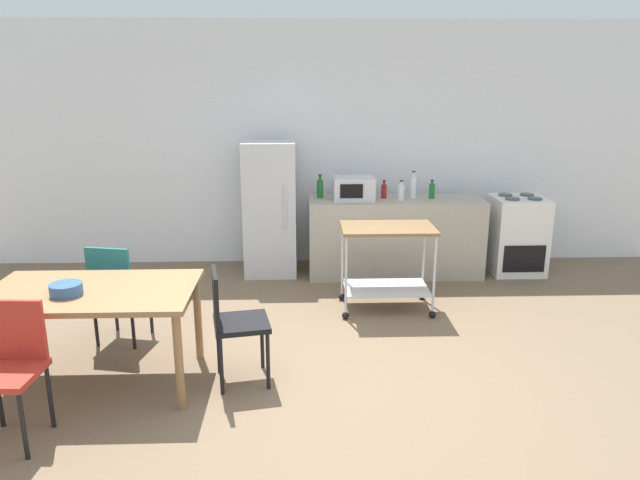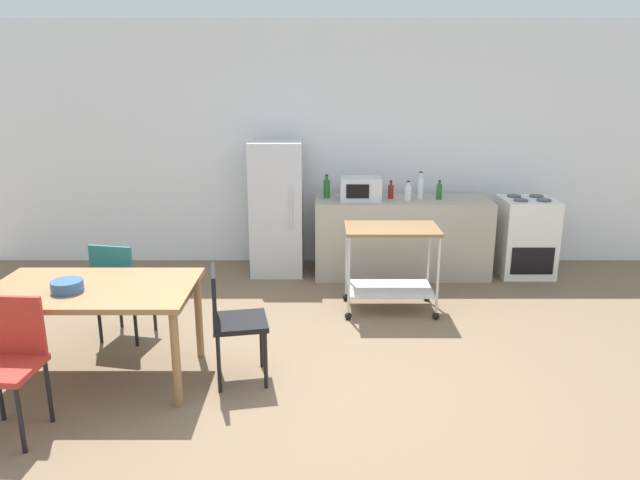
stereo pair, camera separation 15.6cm
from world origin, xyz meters
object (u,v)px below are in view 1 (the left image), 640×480
object	(u,v)px
stove_oven	(516,235)
bottle_sesame_oil	(320,188)
kitchen_cart	(387,254)
fruit_bowl	(66,289)
microwave	(354,188)
chair_black	(232,318)
chair_teal	(117,286)
bottle_olive_oil	(384,191)
bottle_sparkling_water	(401,192)
dining_table	(92,300)
bottle_soy_sauce	(432,191)
bottle_hot_sauce	(413,187)
chair_red	(9,363)
refrigerator	(270,208)

from	to	relation	value
stove_oven	bottle_sesame_oil	bearing A→B (deg)	178.19
stove_oven	kitchen_cart	size ratio (longest dim) A/B	1.01
fruit_bowl	microwave	bearing A→B (deg)	48.74
chair_black	chair_teal	bearing A→B (deg)	44.88
bottle_olive_oil	bottle_sparkling_water	world-z (taller)	bottle_sparkling_water
dining_table	chair_black	xyz separation A→B (m)	(1.02, -0.02, -0.15)
chair_black	microwave	size ratio (longest dim) A/B	1.93
dining_table	kitchen_cart	distance (m)	2.76
bottle_soy_sauce	fruit_bowl	world-z (taller)	bottle_soy_sauce
bottle_olive_oil	bottle_soy_sauce	distance (m)	0.55
bottle_sesame_oil	fruit_bowl	world-z (taller)	bottle_sesame_oil
bottle_sparkling_water	bottle_hot_sauce	bearing A→B (deg)	31.32
chair_teal	chair_red	xyz separation A→B (m)	(-0.25, -1.39, 0.00)
bottle_olive_oil	bottle_hot_sauce	world-z (taller)	bottle_hot_sauce
refrigerator	bottle_olive_oil	bearing A→B (deg)	-2.42
bottle_olive_oil	bottle_soy_sauce	size ratio (longest dim) A/B	0.97
refrigerator	bottle_hot_sauce	bearing A→B (deg)	-2.58
dining_table	stove_oven	size ratio (longest dim) A/B	1.63
chair_red	fruit_bowl	xyz separation A→B (m)	(0.16, 0.57, 0.27)
refrigerator	bottle_olive_oil	size ratio (longest dim) A/B	7.42
kitchen_cart	bottle_sparkling_water	distance (m)	1.17
refrigerator	chair_black	bearing A→B (deg)	-93.51
chair_red	stove_oven	size ratio (longest dim) A/B	0.97
dining_table	stove_oven	xyz separation A→B (m)	(4.08, 2.53, -0.22)
refrigerator	bottle_olive_oil	distance (m)	1.33
fruit_bowl	stove_oven	bearing A→B (deg)	32.10
dining_table	chair_red	size ratio (longest dim) A/B	1.69
refrigerator	microwave	size ratio (longest dim) A/B	3.37
chair_black	chair_red	distance (m)	1.47
microwave	bottle_sparkling_water	xyz separation A→B (m)	(0.54, -0.03, -0.04)
dining_table	chair_black	world-z (taller)	chair_black
refrigerator	microwave	xyz separation A→B (m)	(0.96, -0.14, 0.25)
microwave	fruit_bowl	world-z (taller)	microwave
dining_table	microwave	world-z (taller)	microwave
chair_black	kitchen_cart	world-z (taller)	chair_black
stove_oven	bottle_soy_sauce	distance (m)	1.17
stove_oven	bottle_sesame_oil	world-z (taller)	bottle_sesame_oil
chair_black	bottle_soy_sauce	size ratio (longest dim) A/B	4.11
fruit_bowl	dining_table	bearing A→B (deg)	40.15
dining_table	bottle_sesame_oil	xyz separation A→B (m)	(1.76, 2.61, 0.34)
fruit_bowl	chair_teal	bearing A→B (deg)	83.76
chair_black	bottle_sesame_oil	bearing A→B (deg)	-26.50
chair_black	fruit_bowl	xyz separation A→B (m)	(-1.15, -0.09, 0.27)
bottle_olive_oil	dining_table	bearing A→B (deg)	-134.31
refrigerator	bottle_soy_sauce	world-z (taller)	refrigerator
microwave	bottle_soy_sauce	world-z (taller)	microwave
fruit_bowl	refrigerator	bearing A→B (deg)	64.29
stove_oven	microwave	xyz separation A→B (m)	(-1.94, -0.05, 0.58)
refrigerator	microwave	bearing A→B (deg)	-8.07
chair_teal	fruit_bowl	xyz separation A→B (m)	(-0.09, -0.82, 0.27)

